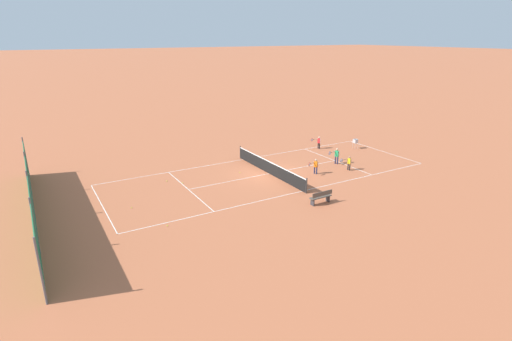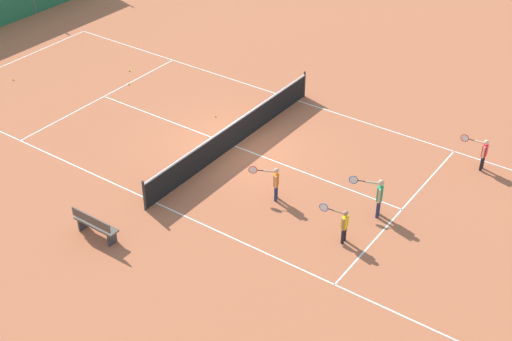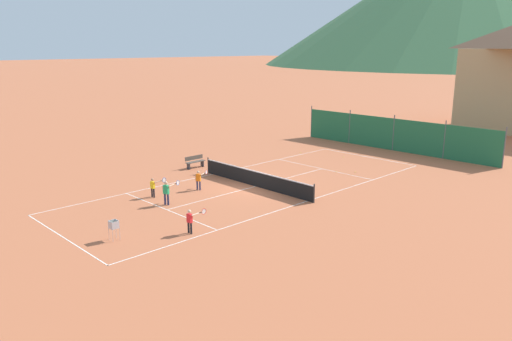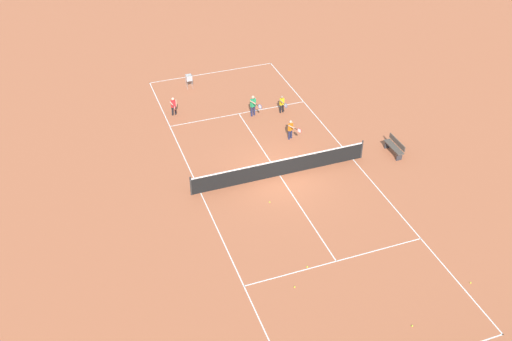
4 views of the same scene
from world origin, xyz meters
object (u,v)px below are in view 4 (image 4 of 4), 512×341
player_far_service (173,105)px  courtside_bench (395,147)px  tennis_ball_by_net_left (307,267)px  tennis_ball_by_net_right (412,326)px  player_near_service (291,128)px  player_near_baseline (282,103)px  tennis_net (280,167)px  player_far_baseline (253,104)px  tennis_ball_service_box (471,283)px  ball_hopper (189,79)px  tennis_ball_near_corner (295,287)px  tennis_ball_alley_right (270,202)px

player_far_service → courtside_bench: player_far_service is taller
tennis_ball_by_net_left → tennis_ball_by_net_right: bearing=120.6°
player_near_service → courtside_bench: player_near_service is taller
player_far_service → player_near_baseline: (-5.95, 1.87, -0.02)m
tennis_ball_by_net_left → courtside_bench: 9.76m
player_far_service → tennis_net: bearing=115.4°
player_far_baseline → player_near_baseline: (-1.67, 0.24, -0.11)m
tennis_net → player_near_baseline: player_near_baseline is taller
tennis_ball_service_box → ball_hopper: (6.42, -19.77, 0.62)m
tennis_ball_near_corner → courtside_bench: courtside_bench is taller
tennis_ball_by_net_right → player_near_service: bearing=-92.8°
tennis_ball_service_box → tennis_ball_by_net_right: 3.55m
tennis_ball_by_net_right → courtside_bench: bearing=-117.0°
tennis_ball_service_box → tennis_ball_by_net_right: size_ratio=1.00×
player_far_baseline → courtside_bench: (-5.63, 6.14, -0.31)m
player_near_service → tennis_ball_by_net_right: size_ratio=17.50×
ball_hopper → courtside_bench: (-8.24, 10.66, -0.21)m
tennis_ball_near_corner → tennis_ball_by_net_right: size_ratio=1.00×
player_far_baseline → tennis_ball_by_net_right: bearing=91.5°
player_far_service → tennis_ball_by_net_left: 14.02m
tennis_net → player_near_baseline: 6.12m
player_near_baseline → courtside_bench: (-3.96, 5.89, -0.19)m
player_far_baseline → tennis_ball_near_corner: size_ratio=19.74×
player_far_service → tennis_ball_service_box: bearing=115.6°
ball_hopper → courtside_bench: ball_hopper is taller
tennis_ball_service_box → player_near_baseline: bearing=-81.9°
player_near_baseline → tennis_ball_service_box: (-2.14, 15.00, -0.61)m
player_far_service → tennis_ball_by_net_right: bearing=104.7°
player_near_baseline → ball_hopper: size_ratio=1.23×
player_far_baseline → tennis_ball_near_corner: 13.38m
tennis_net → tennis_ball_service_box: (-4.53, 9.37, -0.47)m
tennis_ball_by_net_left → tennis_ball_alley_right: 4.48m
tennis_net → player_near_service: (-1.80, -2.89, 0.18)m
tennis_ball_by_net_left → tennis_ball_alley_right: bearing=-90.7°
tennis_net → tennis_ball_alley_right: (1.24, 1.83, -0.47)m
tennis_ball_alley_right → tennis_net: bearing=-124.1°
player_near_service → tennis_ball_alley_right: 5.65m
tennis_ball_by_net_right → courtside_bench: (-5.20, -10.19, 0.42)m
tennis_ball_alley_right → courtside_bench: bearing=-168.3°
tennis_ball_near_corner → tennis_ball_alley_right: bearing=-100.4°
player_near_baseline → player_near_service: bearing=77.9°
tennis_net → player_far_baseline: (-0.71, -5.88, 0.26)m
player_near_service → tennis_ball_by_net_left: 9.73m
tennis_net → player_far_service: player_far_service is taller
player_far_service → player_near_service: player_near_service is taller
player_near_baseline → tennis_ball_by_net_left: bearing=72.9°
player_near_baseline → tennis_ball_by_net_right: (1.24, 16.08, -0.61)m
courtside_bench → tennis_ball_service_box: bearing=78.7°
player_far_service → tennis_ball_service_box: 18.73m
tennis_net → tennis_ball_by_net_left: size_ratio=139.09×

